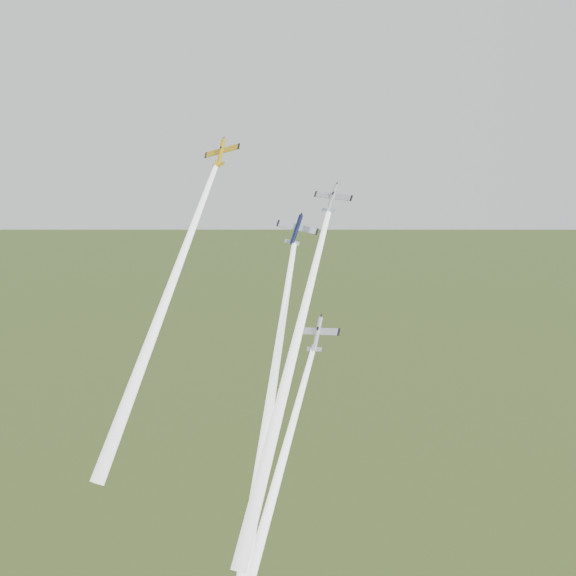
# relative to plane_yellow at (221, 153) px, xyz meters

# --- Properties ---
(plane_yellow) EXTENTS (8.45, 8.89, 8.98)m
(plane_yellow) POSITION_rel_plane_yellow_xyz_m (0.00, 0.00, 0.00)
(plane_yellow) COLOR gold
(smoke_trail_yellow) EXTENTS (16.44, 38.24, 51.74)m
(smoke_trail_yellow) POSITION_rel_plane_yellow_xyz_m (-7.41, -19.57, -27.68)
(smoke_trail_yellow) COLOR white
(plane_navy) EXTENTS (9.62, 6.61, 8.49)m
(plane_navy) POSITION_rel_plane_yellow_xyz_m (15.78, -7.70, -14.14)
(plane_navy) COLOR #0D123A
(smoke_trail_navy) EXTENTS (8.06, 46.26, 60.15)m
(smoke_trail_navy) POSITION_rel_plane_yellow_xyz_m (12.85, -31.63, -46.03)
(smoke_trail_navy) COLOR white
(plane_silver_right) EXTENTS (9.05, 7.16, 7.17)m
(plane_silver_right) POSITION_rel_plane_yellow_xyz_m (22.45, -7.64, -8.18)
(plane_silver_right) COLOR #ACB4BA
(smoke_trail_silver_right) EXTENTS (14.02, 39.25, 52.16)m
(smoke_trail_silver_right) POSITION_rel_plane_yellow_xyz_m (16.34, -27.82, -36.07)
(smoke_trail_silver_right) COLOR white
(plane_silver_low) EXTENTS (9.60, 8.89, 8.27)m
(plane_silver_low) POSITION_rel_plane_yellow_xyz_m (20.29, -13.63, -32.84)
(plane_silver_low) COLOR #AAB1B8
(smoke_trail_silver_low) EXTENTS (15.81, 37.65, 50.76)m
(smoke_trail_silver_low) POSITION_rel_plane_yellow_xyz_m (13.21, -32.93, -60.03)
(smoke_trail_silver_low) COLOR white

